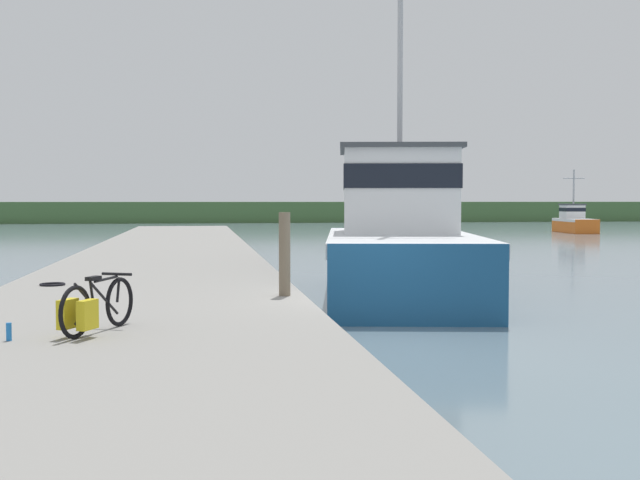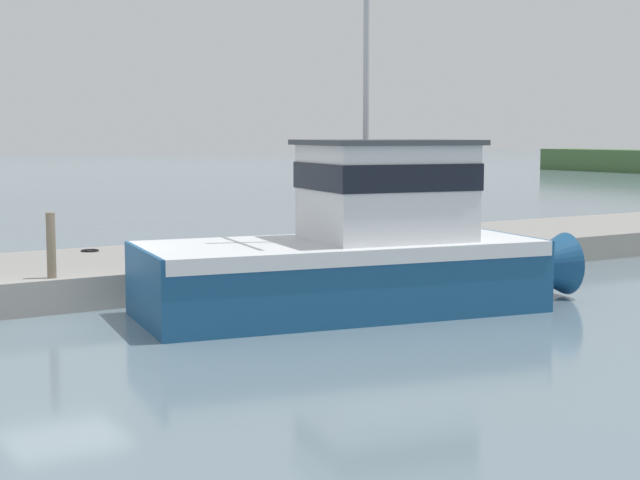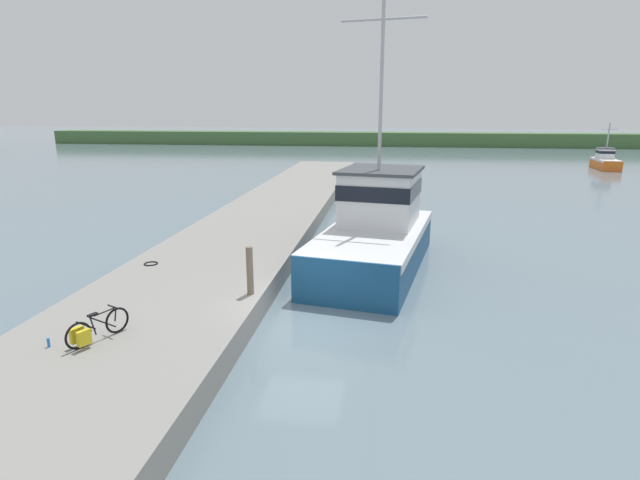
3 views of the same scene
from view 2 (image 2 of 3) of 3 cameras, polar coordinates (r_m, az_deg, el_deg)
name	(u,v)px [view 2 (image 2 of 3)]	position (r m, az deg, el deg)	size (l,w,h in m)	color
ground_plane	(61,325)	(21.60, -14.83, -4.83)	(320.00, 320.00, 0.00)	slate
dock_pier	(8,282)	(25.45, -17.68, -2.36)	(5.77, 80.00, 0.79)	gray
fishing_boat_main	(362,246)	(22.36, 2.48, -0.36)	(5.16, 10.97, 11.34)	navy
mooring_post	(51,245)	(22.99, -15.38, -0.31)	(0.21, 0.21, 1.49)	#756651
hose_coil	(90,251)	(28.00, -13.24, -0.60)	(0.50, 0.50, 0.04)	black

